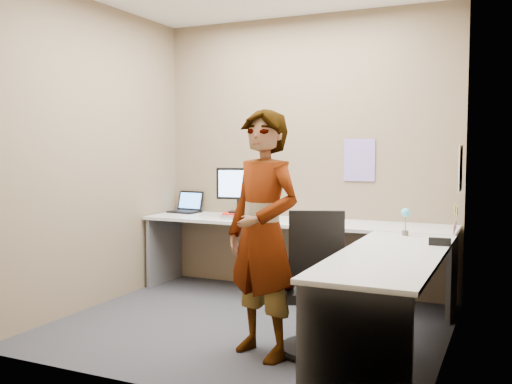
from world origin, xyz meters
The scene contains 20 objects.
ground centered at (0.00, 0.00, 0.00)m, with size 3.00×3.00×0.00m, color #26262B.
wall_back centered at (0.00, 1.30, 1.35)m, with size 3.00×3.00×0.00m, color brown.
wall_right centered at (1.50, 0.00, 1.35)m, with size 2.70×2.70×0.00m, color brown.
wall_left centered at (-1.50, 0.00, 1.35)m, with size 2.70×2.70×0.00m, color brown.
desk centered at (0.44, 0.39, 0.59)m, with size 2.98×2.58×0.73m.
paper_ream centered at (-0.53, 0.90, 0.76)m, with size 0.29×0.21×0.06m, color #B61512.
monitor centered at (-0.53, 0.92, 1.04)m, with size 0.46×0.17×0.43m.
laptop centered at (-1.28, 1.18, 0.79)m, with size 0.33×0.28×0.22m.
trackball_mouse centered at (-0.59, 0.79, 0.76)m, with size 0.12×0.08×0.07m.
origami centered at (0.17, 0.75, 0.76)m, with size 0.10×0.10×0.06m, color white.
stapler centered at (1.43, 0.11, 0.76)m, with size 0.15×0.04×0.06m, color black.
flower centered at (1.13, 0.48, 0.87)m, with size 0.07×0.07×0.22m.
calendar_purple centered at (0.55, 1.29, 1.30)m, with size 0.30×0.01×0.40m, color #846BB7.
calendar_white centered at (1.49, 0.90, 1.25)m, with size 0.01×0.28×0.38m, color white.
sticky_note_a centered at (1.49, 0.55, 0.95)m, with size 0.01×0.07×0.07m, color #F2E059.
sticky_note_b centered at (1.49, 0.60, 0.82)m, with size 0.01×0.07×0.07m, color pink.
sticky_note_c centered at (1.49, 0.48, 0.80)m, with size 0.01×0.07×0.07m, color pink.
sticky_note_d centered at (1.49, 0.70, 0.92)m, with size 0.01×0.07×0.07m, color #F2E059.
office_chair centered at (0.67, -0.31, 0.39)m, with size 0.55×0.54×0.95m.
person centered at (0.37, -0.55, 0.84)m, with size 0.61×0.40×1.67m, color #999399.
Camera 1 is at (1.91, -4.02, 1.41)m, focal length 40.00 mm.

